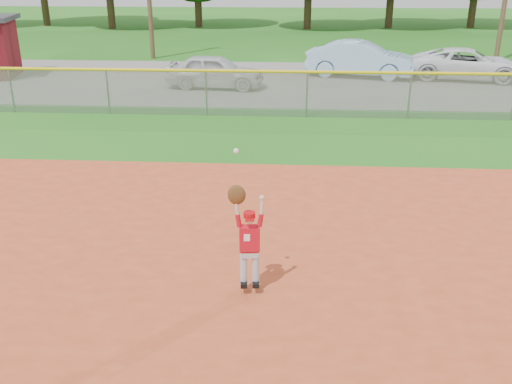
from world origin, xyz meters
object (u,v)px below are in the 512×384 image
car_white_a (215,71)px  car_blue (360,59)px  car_white_b (468,64)px  ballplayer (248,237)px

car_white_a → car_blue: bearing=-60.4°
car_white_b → ballplayer: size_ratio=2.17×
car_white_b → car_blue: bearing=96.4°
car_white_b → ballplayer: (-8.19, -17.93, 0.29)m
car_white_a → ballplayer: (2.54, -15.45, 0.28)m
car_white_a → car_white_b: 11.01m
ballplayer → car_white_a: bearing=99.3°
car_blue → car_white_b: car_blue is taller
car_blue → car_white_b: size_ratio=0.99×
car_white_a → car_white_b: size_ratio=0.82×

